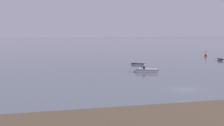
{
  "coord_description": "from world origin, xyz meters",
  "views": [
    {
      "loc": [
        -24.54,
        -44.99,
        9.28
      ],
      "look_at": [
        -2.21,
        35.99,
        0.72
      ],
      "focal_mm": 51.24,
      "sensor_mm": 36.0,
      "label": 1
    }
  ],
  "objects_px": {
    "motorboat_moored_0": "(143,71)",
    "channel_buoy": "(206,55)",
    "rowboat_moored_6": "(138,64)",
    "rowboat_moored_0": "(221,60)"
  },
  "relations": [
    {
      "from": "rowboat_moored_0",
      "to": "motorboat_moored_0",
      "type": "xyz_separation_m",
      "value": [
        -33.04,
        -19.45,
        0.06
      ]
    },
    {
      "from": "motorboat_moored_0",
      "to": "rowboat_moored_0",
      "type": "bearing_deg",
      "value": -124.1
    },
    {
      "from": "rowboat_moored_6",
      "to": "rowboat_moored_0",
      "type": "bearing_deg",
      "value": 54.71
    },
    {
      "from": "rowboat_moored_0",
      "to": "rowboat_moored_6",
      "type": "bearing_deg",
      "value": -56.9
    },
    {
      "from": "rowboat_moored_0",
      "to": "rowboat_moored_6",
      "type": "xyz_separation_m",
      "value": [
        -29.15,
        -5.36,
        -0.03
      ]
    },
    {
      "from": "rowboat_moored_6",
      "to": "channel_buoy",
      "type": "bearing_deg",
      "value": 76.03
    },
    {
      "from": "motorboat_moored_0",
      "to": "rowboat_moored_6",
      "type": "bearing_deg",
      "value": -80.03
    },
    {
      "from": "channel_buoy",
      "to": "motorboat_moored_0",
      "type": "bearing_deg",
      "value": -137.02
    },
    {
      "from": "motorboat_moored_0",
      "to": "channel_buoy",
      "type": "relative_size",
      "value": 2.57
    },
    {
      "from": "motorboat_moored_0",
      "to": "channel_buoy",
      "type": "bearing_deg",
      "value": -111.61
    }
  ]
}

